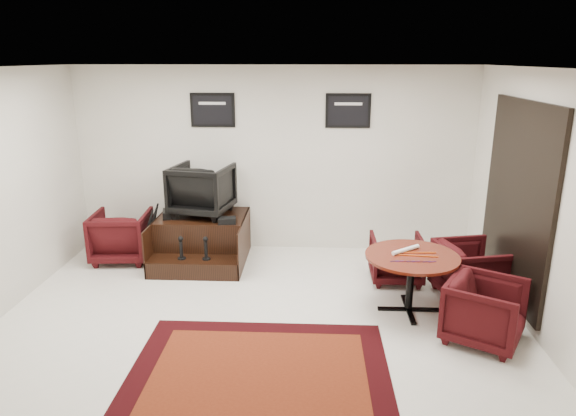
% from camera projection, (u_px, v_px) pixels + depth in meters
% --- Properties ---
extents(ground, '(6.00, 6.00, 0.00)m').
position_uv_depth(ground, '(258.00, 325.00, 5.78)').
color(ground, silver).
rests_on(ground, ground).
extents(room_shell, '(6.02, 5.02, 2.81)m').
position_uv_depth(room_shell, '(295.00, 168.00, 5.38)').
color(room_shell, silver).
rests_on(room_shell, ground).
extents(area_rug, '(2.49, 1.87, 0.01)m').
position_uv_depth(area_rug, '(259.00, 371.00, 4.92)').
color(area_rug, black).
rests_on(area_rug, ground).
extents(shine_podium, '(1.29, 1.33, 0.66)m').
position_uv_depth(shine_podium, '(203.00, 240.00, 7.58)').
color(shine_podium, black).
rests_on(shine_podium, ground).
extents(shine_chair, '(0.94, 0.90, 0.83)m').
position_uv_depth(shine_chair, '(202.00, 187.00, 7.49)').
color(shine_chair, black).
rests_on(shine_chair, shine_podium).
extents(shoes_pair, '(0.29, 0.34, 0.11)m').
position_uv_depth(shoes_pair, '(171.00, 214.00, 7.45)').
color(shoes_pair, black).
rests_on(shoes_pair, shine_podium).
extents(polish_kit, '(0.26, 0.20, 0.08)m').
position_uv_depth(polish_kit, '(227.00, 220.00, 7.18)').
color(polish_kit, black).
rests_on(polish_kit, shine_podium).
extents(umbrella_black, '(0.32, 0.12, 0.86)m').
position_uv_depth(umbrella_black, '(146.00, 236.00, 7.36)').
color(umbrella_black, black).
rests_on(umbrella_black, ground).
extents(umbrella_hooked, '(0.34, 0.13, 0.90)m').
position_uv_depth(umbrella_hooked, '(151.00, 230.00, 7.55)').
color(umbrella_hooked, black).
rests_on(umbrella_hooked, ground).
extents(armchair_side, '(0.84, 0.80, 0.81)m').
position_uv_depth(armchair_side, '(122.00, 234.00, 7.55)').
color(armchair_side, black).
rests_on(armchair_side, ground).
extents(meeting_table, '(1.08, 1.08, 0.71)m').
position_uv_depth(meeting_table, '(412.00, 262.00, 5.94)').
color(meeting_table, '#470F0A').
rests_on(meeting_table, ground).
extents(table_chair_back, '(0.67, 0.63, 0.69)m').
position_uv_depth(table_chair_back, '(396.00, 256.00, 6.86)').
color(table_chair_back, black).
rests_on(table_chair_back, ground).
extents(table_chair_window, '(0.86, 0.89, 0.78)m').
position_uv_depth(table_chair_window, '(471.00, 268.00, 6.36)').
color(table_chair_window, black).
rests_on(table_chair_window, ground).
extents(table_chair_corner, '(0.97, 0.98, 0.76)m').
position_uv_depth(table_chair_corner, '(485.00, 308.00, 5.36)').
color(table_chair_corner, black).
rests_on(table_chair_corner, ground).
extents(paper_roll, '(0.36, 0.30, 0.05)m').
position_uv_depth(paper_roll, '(406.00, 250.00, 6.01)').
color(paper_roll, white).
rests_on(paper_roll, meeting_table).
extents(table_clutter, '(0.57, 0.30, 0.01)m').
position_uv_depth(table_clutter, '(416.00, 256.00, 5.87)').
color(table_clutter, '#D1480B').
rests_on(table_clutter, meeting_table).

